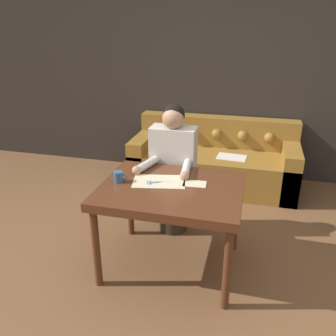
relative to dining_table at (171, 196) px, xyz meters
name	(u,v)px	position (x,y,z in m)	size (l,w,h in m)	color
ground_plane	(183,272)	(0.12, -0.07, -0.67)	(16.00, 16.00, 0.00)	brown
wall_back	(222,77)	(0.12, 2.19, 0.63)	(8.00, 0.06, 2.60)	#2D2823
dining_table	(171,196)	(0.00, 0.00, 0.00)	(1.13, 0.88, 0.75)	#562D19
couch	(214,162)	(0.13, 1.77, -0.37)	(2.03, 0.85, 0.82)	olive
person	(173,170)	(-0.12, 0.56, -0.02)	(0.50, 0.60, 1.28)	#33281E
pattern_paper_main	(159,181)	(-0.12, 0.07, 0.08)	(0.47, 0.34, 0.00)	beige
pattern_paper_offcut	(195,184)	(0.17, 0.09, 0.08)	(0.19, 0.14, 0.00)	beige
scissors	(156,182)	(-0.14, 0.04, 0.08)	(0.24, 0.15, 0.01)	silver
mug	(119,177)	(-0.44, -0.02, 0.13)	(0.11, 0.08, 0.09)	#335B84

